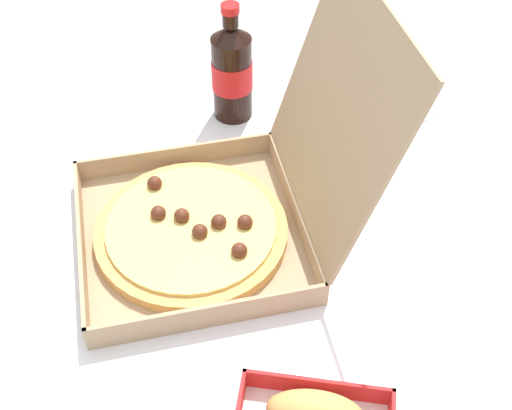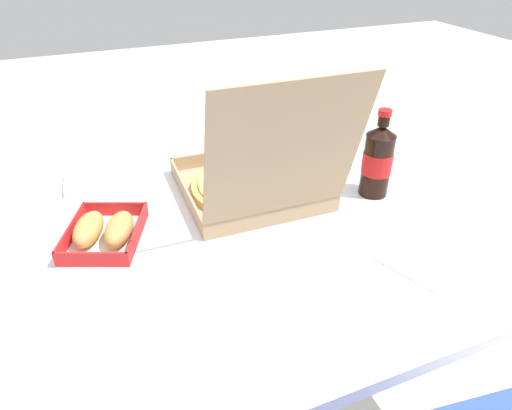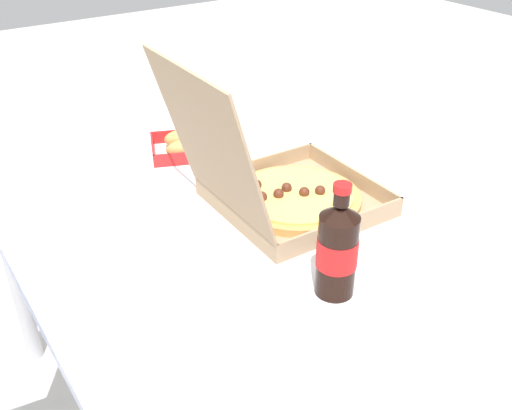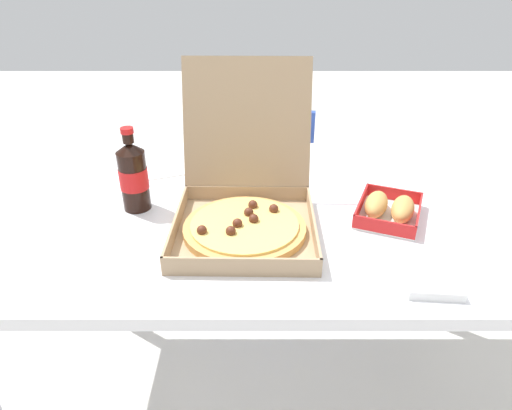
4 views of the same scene
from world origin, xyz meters
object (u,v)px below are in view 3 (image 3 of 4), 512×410
object	(u,v)px
bread_side_box	(188,145)
paper_menu	(203,336)
cola_bottle	(337,249)
napkin_pile	(269,126)
pizza_box_open	(282,190)

from	to	relation	value
bread_side_box	paper_menu	xyz separation A→B (m)	(-0.63, 0.31, -0.02)
cola_bottle	napkin_pile	xyz separation A→B (m)	(0.67, -0.32, -0.08)
pizza_box_open	bread_side_box	distance (m)	0.37
cola_bottle	napkin_pile	world-z (taller)	cola_bottle
pizza_box_open	bread_side_box	bearing A→B (deg)	6.33
bread_side_box	napkin_pile	distance (m)	0.27
bread_side_box	pizza_box_open	bearing A→B (deg)	-173.67
bread_side_box	paper_menu	size ratio (longest dim) A/B	1.11
bread_side_box	paper_menu	bearing A→B (deg)	153.96
bread_side_box	cola_bottle	distance (m)	0.66
bread_side_box	cola_bottle	xyz separation A→B (m)	(-0.66, 0.05, 0.07)
pizza_box_open	bread_side_box	world-z (taller)	pizza_box_open
bread_side_box	napkin_pile	bearing A→B (deg)	-86.57
napkin_pile	cola_bottle	bearing A→B (deg)	154.53
cola_bottle	paper_menu	bearing A→B (deg)	83.68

